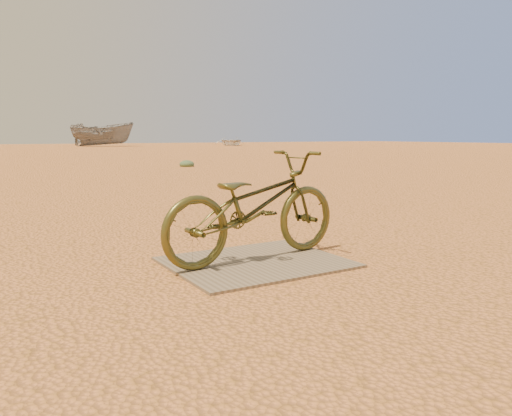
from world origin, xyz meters
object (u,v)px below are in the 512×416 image
bicycle (254,206)px  boat_mid_right (102,134)px  boat_far_right (231,141)px  plywood_board (256,262)px

bicycle → boat_mid_right: boat_mid_right is taller
boat_far_right → bicycle: bearing=-96.6°
plywood_board → boat_mid_right: 45.14m
boat_far_right → plywood_board: bearing=-96.5°
plywood_board → boat_far_right: boat_far_right is taller
plywood_board → boat_far_right: size_ratio=0.33×
plywood_board → bicycle: bearing=71.0°
boat_mid_right → boat_far_right: bearing=-77.3°
plywood_board → boat_mid_right: (9.91, 44.03, 1.10)m
bicycle → plywood_board: bearing=155.3°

